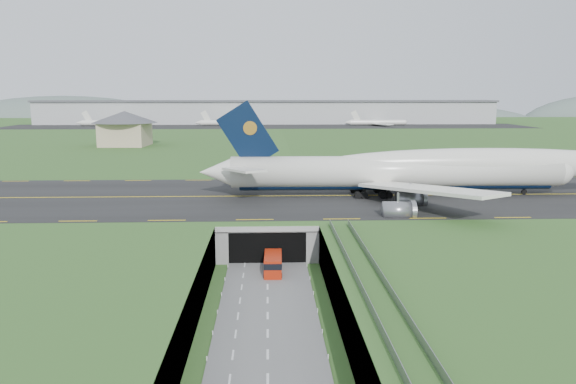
{
  "coord_description": "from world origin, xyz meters",
  "views": [
    {
      "loc": [
        0.12,
        -75.77,
        26.12
      ],
      "look_at": [
        3.62,
        20.0,
        9.23
      ],
      "focal_mm": 35.0,
      "sensor_mm": 36.0,
      "label": 1
    }
  ],
  "objects": [
    {
      "name": "service_building",
      "position": [
        -54.73,
        143.24,
        13.96
      ],
      "size": [
        25.74,
        25.74,
        13.43
      ],
      "rotation": [
        0.0,
        0.0,
        -0.05
      ],
      "color": "#BFAA8A",
      "rests_on": "ground"
    },
    {
      "name": "trench_road",
      "position": [
        0.0,
        -7.5,
        0.1
      ],
      "size": [
        12.0,
        75.0,
        0.2
      ],
      "primitive_type": "cube",
      "color": "slate",
      "rests_on": "ground"
    },
    {
      "name": "airfield_deck",
      "position": [
        0.0,
        0.0,
        3.0
      ],
      "size": [
        800.0,
        800.0,
        6.0
      ],
      "primitive_type": "cube",
      "color": "gray",
      "rests_on": "ground"
    },
    {
      "name": "cargo_terminal",
      "position": [
        -0.16,
        299.41,
        13.96
      ],
      "size": [
        320.0,
        67.0,
        15.6
      ],
      "color": "#B2B2B2",
      "rests_on": "ground"
    },
    {
      "name": "jumbo_jet",
      "position": [
        31.65,
        32.8,
        11.2
      ],
      "size": [
        89.59,
        58.58,
        19.38
      ],
      "rotation": [
        0.0,
        0.0,
        -0.01
      ],
      "color": "silver",
      "rests_on": "ground"
    },
    {
      "name": "taxiway",
      "position": [
        0.0,
        33.0,
        6.09
      ],
      "size": [
        800.0,
        44.0,
        0.18
      ],
      "primitive_type": "cube",
      "color": "black",
      "rests_on": "airfield_deck"
    },
    {
      "name": "ground",
      "position": [
        0.0,
        0.0,
        0.0
      ],
      "size": [
        900.0,
        900.0,
        0.0
      ],
      "primitive_type": "plane",
      "color": "#2F5221",
      "rests_on": "ground"
    },
    {
      "name": "shuttle_tram",
      "position": [
        0.81,
        3.2,
        1.55
      ],
      "size": [
        2.76,
        6.87,
        2.8
      ],
      "rotation": [
        0.0,
        0.0,
        -0.02
      ],
      "color": "#A8210B",
      "rests_on": "ground"
    },
    {
      "name": "distant_hills",
      "position": [
        64.38,
        430.0,
        -4.0
      ],
      "size": [
        700.0,
        91.0,
        60.0
      ],
      "color": "slate",
      "rests_on": "ground"
    },
    {
      "name": "tunnel_portal",
      "position": [
        0.0,
        16.71,
        3.33
      ],
      "size": [
        17.0,
        22.3,
        6.0
      ],
      "color": "gray",
      "rests_on": "ground"
    },
    {
      "name": "guideway",
      "position": [
        11.0,
        -19.11,
        5.32
      ],
      "size": [
        3.0,
        53.0,
        7.05
      ],
      "color": "#A8A8A3",
      "rests_on": "ground"
    }
  ]
}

